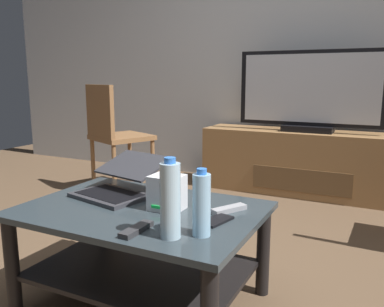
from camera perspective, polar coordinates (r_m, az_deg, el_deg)
ground_plane at (r=2.03m, az=-4.69°, el=-18.12°), size 7.68×7.68×0.00m
back_wall at (r=3.86m, az=12.90°, el=16.77°), size 6.40×0.12×2.80m
coffee_table at (r=1.78m, az=-7.19°, el=-11.81°), size 1.01×0.69×0.43m
media_cabinet at (r=3.52m, az=15.98°, el=-1.29°), size 1.76×0.42×0.54m
television at (r=3.43m, az=16.42°, el=8.28°), size 1.16×0.20×0.66m
side_chair at (r=3.49m, az=-11.15°, el=3.11°), size 0.58×0.58×0.92m
laptop at (r=1.92m, az=-10.28°, el=-4.13°), size 0.40×0.44×0.17m
router_box at (r=1.68m, az=-3.58°, el=-5.58°), size 0.13×0.12×0.15m
water_bottle_near at (r=1.37m, az=-3.11°, el=-6.64°), size 0.07×0.07×0.28m
water_bottle_far at (r=1.40m, az=1.37°, el=-7.25°), size 0.06×0.06×0.24m
cell_phone at (r=1.56m, az=3.52°, el=-9.50°), size 0.10×0.15×0.01m
tv_remote at (r=1.68m, az=5.31°, el=-7.90°), size 0.12×0.16×0.02m
soundbar_remote at (r=1.47m, az=-7.94°, el=-10.68°), size 0.05×0.16×0.02m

